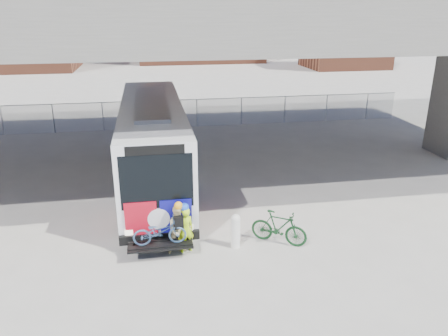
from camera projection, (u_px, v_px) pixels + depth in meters
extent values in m
plane|color=#9E9991|center=(207.00, 201.00, 17.70)|extent=(160.00, 160.00, 0.00)
cube|color=silver|center=(153.00, 140.00, 19.05)|extent=(2.55, 12.00, 3.20)
cube|color=black|center=(152.00, 123.00, 19.30)|extent=(2.61, 11.00, 1.28)
cube|color=black|center=(157.00, 181.00, 13.42)|extent=(2.24, 0.12, 1.76)
cube|color=black|center=(155.00, 150.00, 13.07)|extent=(1.78, 0.12, 0.30)
cube|color=black|center=(160.00, 237.00, 13.97)|extent=(2.55, 0.20, 0.30)
cube|color=#B00D1F|center=(141.00, 220.00, 13.68)|extent=(1.00, 0.08, 1.20)
cube|color=navy|center=(176.00, 217.00, 13.86)|extent=(1.00, 0.08, 1.20)
cylinder|color=silver|center=(159.00, 219.00, 13.75)|extent=(0.70, 0.06, 0.70)
cube|color=gray|center=(151.00, 102.00, 18.48)|extent=(1.28, 7.20, 0.14)
cube|color=black|center=(160.00, 245.00, 13.50)|extent=(2.00, 0.70, 0.06)
cylinder|color=black|center=(125.00, 216.00, 15.29)|extent=(0.30, 1.00, 1.00)
cylinder|color=black|center=(190.00, 211.00, 15.66)|extent=(0.30, 1.00, 1.00)
cylinder|color=black|center=(131.00, 145.00, 23.25)|extent=(0.30, 1.00, 1.00)
cylinder|color=black|center=(174.00, 143.00, 23.63)|extent=(0.30, 1.00, 1.00)
cube|color=#B00D1F|center=(119.00, 189.00, 15.55)|extent=(0.06, 2.60, 1.70)
cube|color=navy|center=(121.00, 173.00, 17.03)|extent=(0.06, 1.40, 1.70)
cube|color=#B00D1F|center=(192.00, 184.00, 15.97)|extent=(0.06, 2.60, 1.70)
cube|color=navy|center=(188.00, 169.00, 17.45)|extent=(0.06, 1.40, 1.70)
imported|color=#3F628C|center=(160.00, 232.00, 13.35)|extent=(1.64, 0.57, 0.86)
cube|color=#605E59|center=(192.00, 23.00, 19.10)|extent=(40.00, 16.00, 1.50)
cube|color=#605E59|center=(192.00, 4.00, 18.83)|extent=(40.00, 0.60, 0.80)
cylinder|color=gray|center=(54.00, 119.00, 27.21)|extent=(0.06, 0.06, 1.80)
cylinder|color=gray|center=(119.00, 116.00, 27.86)|extent=(0.06, 0.06, 1.80)
cylinder|color=gray|center=(182.00, 114.00, 28.50)|extent=(0.06, 0.06, 1.80)
cylinder|color=gray|center=(242.00, 111.00, 29.15)|extent=(0.06, 0.06, 1.80)
cylinder|color=gray|center=(299.00, 109.00, 29.80)|extent=(0.06, 0.06, 1.80)
cylinder|color=gray|center=(353.00, 107.00, 30.45)|extent=(0.06, 0.06, 1.80)
plane|color=gray|center=(182.00, 114.00, 28.50)|extent=(30.00, 0.00, 30.00)
cube|color=gray|center=(181.00, 100.00, 28.19)|extent=(30.00, 0.05, 0.04)
cube|color=brown|center=(16.00, 29.00, 54.73)|extent=(14.00, 10.00, 10.00)
cube|color=brown|center=(199.00, 19.00, 64.76)|extent=(18.00, 12.00, 12.00)
cube|color=brown|center=(346.00, 36.00, 57.26)|extent=(10.00, 8.00, 8.00)
cylinder|color=silver|center=(236.00, 233.00, 14.11)|extent=(0.30, 0.30, 1.01)
sphere|color=silver|center=(236.00, 219.00, 13.94)|extent=(0.30, 0.30, 0.30)
imported|color=#CBFB1A|center=(185.00, 230.00, 13.76)|extent=(0.64, 0.51, 1.53)
sphere|color=blue|center=(185.00, 207.00, 13.49)|extent=(0.27, 0.27, 0.27)
imported|color=#D5C489|center=(179.00, 229.00, 13.72)|extent=(0.86, 0.71, 1.59)
sphere|color=#FFA31A|center=(178.00, 206.00, 13.44)|extent=(0.28, 0.28, 0.28)
cube|color=black|center=(179.00, 222.00, 13.41)|extent=(0.30, 0.20, 0.40)
imported|color=#12391A|center=(279.00, 227.00, 14.32)|extent=(1.88, 1.50, 1.14)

